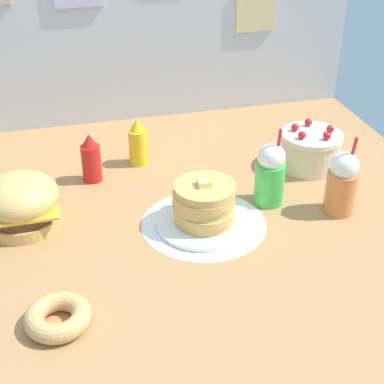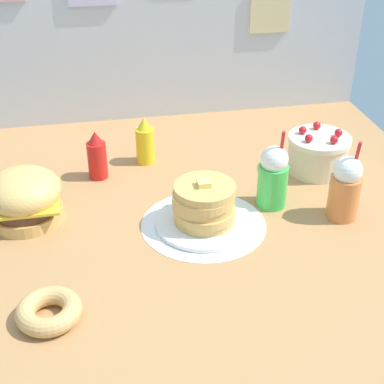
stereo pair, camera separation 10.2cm
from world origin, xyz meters
TOP-DOWN VIEW (x-y plane):
  - ground_plane at (0.00, 0.00)m, footprint 2.12×1.98m
  - back_wall at (-0.00, 0.98)m, footprint 2.12×0.04m
  - doily_mat at (0.09, 0.02)m, footprint 0.44×0.44m
  - burger at (-0.52, 0.17)m, footprint 0.26×0.26m
  - pancake_stack at (0.09, 0.02)m, footprint 0.34×0.34m
  - layer_cake at (0.62, 0.32)m, footprint 0.25×0.25m
  - ketchup_bottle at (-0.25, 0.43)m, footprint 0.08×0.08m
  - mustard_bottle at (-0.05, 0.52)m, footprint 0.08×0.08m
  - cream_soda_cup at (0.36, 0.10)m, footprint 0.11×0.11m
  - orange_float_cup at (0.58, -0.02)m, footprint 0.11×0.11m
  - donut_pink_glaze at (-0.43, -0.35)m, footprint 0.18×0.18m

SIDE VIEW (x-z plane):
  - ground_plane at x=0.00m, z-range -0.02..0.00m
  - doily_mat at x=0.09m, z-range 0.00..0.00m
  - donut_pink_glaze at x=-0.43m, z-range 0.00..0.06m
  - pancake_stack at x=0.09m, z-range -0.01..0.16m
  - layer_cake at x=0.62m, z-range -0.01..0.17m
  - burger at x=-0.52m, z-range 0.00..0.19m
  - ketchup_bottle at x=-0.25m, z-range -0.01..0.19m
  - mustard_bottle at x=-0.05m, z-range -0.01..0.19m
  - cream_soda_cup at x=0.36m, z-range -0.03..0.27m
  - orange_float_cup at x=0.58m, z-range -0.03..0.27m
  - back_wall at x=0.00m, z-range 0.01..0.94m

